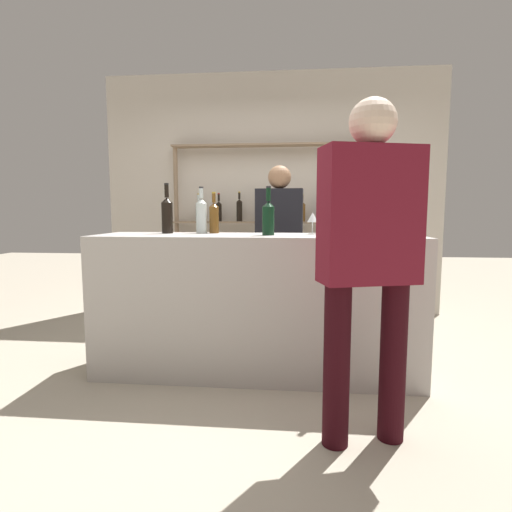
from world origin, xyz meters
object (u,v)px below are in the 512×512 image
at_px(counter_bottle_3, 369,217).
at_px(customer_right, 369,248).
at_px(counter_bottle_0, 167,214).
at_px(wine_glass, 313,218).
at_px(counter_bottle_2, 201,215).
at_px(cork_jar, 339,223).
at_px(counter_bottle_1, 268,217).
at_px(counter_bottle_5, 214,217).
at_px(counter_bottle_4, 367,216).
at_px(server_behind_counter, 279,238).

height_order(counter_bottle_3, customer_right, customer_right).
distance_m(counter_bottle_0, wine_glass, 1.12).
distance_m(counter_bottle_2, cork_jar, 1.06).
height_order(counter_bottle_1, counter_bottle_5, counter_bottle_1).
bearing_deg(counter_bottle_3, counter_bottle_1, -172.89).
distance_m(counter_bottle_1, customer_right, 1.02).
relative_size(counter_bottle_5, wine_glass, 1.97).
relative_size(counter_bottle_0, counter_bottle_4, 1.06).
xyz_separation_m(counter_bottle_1, customer_right, (0.56, -0.84, -0.14)).
xyz_separation_m(counter_bottle_5, wine_glass, (0.76, -0.07, -0.00)).
distance_m(counter_bottle_3, cork_jar, 0.23).
xyz_separation_m(counter_bottle_2, customer_right, (1.09, -1.04, -0.16)).
distance_m(counter_bottle_3, server_behind_counter, 1.05).
bearing_deg(counter_bottle_2, counter_bottle_0, -171.72).
height_order(counter_bottle_4, cork_jar, counter_bottle_4).
relative_size(counter_bottle_2, wine_glass, 2.21).
bearing_deg(cork_jar, counter_bottle_4, -66.70).
bearing_deg(counter_bottle_3, customer_right, -100.02).
height_order(cork_jar, customer_right, customer_right).
height_order(counter_bottle_5, server_behind_counter, server_behind_counter).
distance_m(customer_right, server_behind_counter, 1.79).
bearing_deg(counter_bottle_0, server_behind_counter, 40.09).
height_order(counter_bottle_0, wine_glass, counter_bottle_0).
xyz_separation_m(counter_bottle_1, wine_glass, (0.32, 0.15, -0.01)).
relative_size(counter_bottle_2, customer_right, 0.21).
relative_size(counter_bottle_0, wine_glass, 2.37).
xyz_separation_m(counter_bottle_0, counter_bottle_5, (0.36, 0.07, -0.02)).
bearing_deg(counter_bottle_4, counter_bottle_1, 167.74).
height_order(counter_bottle_4, counter_bottle_5, counter_bottle_4).
height_order(counter_bottle_1, counter_bottle_3, counter_bottle_1).
height_order(wine_glass, customer_right, customer_right).
xyz_separation_m(counter_bottle_3, wine_glass, (-0.40, 0.06, -0.01)).
relative_size(counter_bottle_1, counter_bottle_4, 0.96).
relative_size(counter_bottle_1, customer_right, 0.20).
height_order(counter_bottle_3, server_behind_counter, server_behind_counter).
height_order(cork_jar, server_behind_counter, server_behind_counter).
distance_m(counter_bottle_2, counter_bottle_5, 0.10).
distance_m(counter_bottle_4, counter_bottle_5, 1.17).
relative_size(counter_bottle_2, counter_bottle_5, 1.12).
height_order(counter_bottle_0, cork_jar, counter_bottle_0).
bearing_deg(wine_glass, counter_bottle_1, -154.39).
distance_m(counter_bottle_4, customer_right, 0.72).
distance_m(counter_bottle_5, customer_right, 1.47).
xyz_separation_m(counter_bottle_3, counter_bottle_5, (-1.17, 0.13, -0.00)).
distance_m(counter_bottle_0, counter_bottle_4, 1.50).
xyz_separation_m(wine_glass, server_behind_counter, (-0.28, 0.71, -0.20)).
height_order(counter_bottle_0, counter_bottle_3, counter_bottle_0).
relative_size(counter_bottle_3, counter_bottle_5, 1.02).
bearing_deg(counter_bottle_1, counter_bottle_4, -12.26).
bearing_deg(counter_bottle_4, wine_glass, 139.15).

